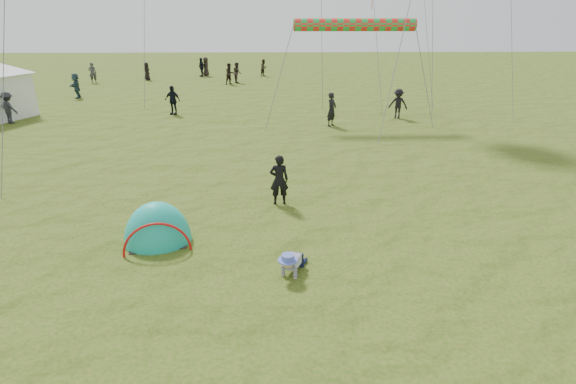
{
  "coord_description": "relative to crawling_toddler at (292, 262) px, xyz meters",
  "views": [
    {
      "loc": [
        0.1,
        -8.3,
        5.37
      ],
      "look_at": [
        0.47,
        2.94,
        1.0
      ],
      "focal_mm": 28.0,
      "sensor_mm": 36.0,
      "label": 1
    }
  ],
  "objects": [
    {
      "name": "crowd_person_1",
      "position": [
        -4.07,
        30.88,
        0.58
      ],
      "size": [
        1.09,
        1.05,
        1.77
      ],
      "primitive_type": "imported",
      "rotation": [
        0.0,
        0.0,
        0.64
      ],
      "color": "black",
      "rests_on": "ground"
    },
    {
      "name": "crowd_person_11",
      "position": [
        -14.39,
        24.22,
        0.56
      ],
      "size": [
        0.73,
        1.65,
        1.72
      ],
      "primitive_type": "imported",
      "rotation": [
        0.0,
        0.0,
        4.85
      ],
      "color": "#28414A",
      "rests_on": "ground"
    },
    {
      "name": "crowd_person_9",
      "position": [
        -18.97,
        23.85,
        0.55
      ],
      "size": [
        1.13,
        1.28,
        1.72
      ],
      "primitive_type": "imported",
      "rotation": [
        0.0,
        0.0,
        1.0
      ],
      "color": "black",
      "rests_on": "ground"
    },
    {
      "name": "crowd_person_13",
      "position": [
        -3.51,
        31.91,
        0.57
      ],
      "size": [
        0.87,
        1.0,
        1.75
      ],
      "primitive_type": "imported",
      "rotation": [
        0.0,
        0.0,
        1.85
      ],
      "color": "#372926",
      "rests_on": "ground"
    },
    {
      "name": "crowd_person_10",
      "position": [
        -11.95,
        33.99,
        0.49
      ],
      "size": [
        0.54,
        0.8,
        1.58
      ],
      "primitive_type": "imported",
      "rotation": [
        0.0,
        0.0,
        1.52
      ],
      "color": "black",
      "rests_on": "ground"
    },
    {
      "name": "crowd_person_8",
      "position": [
        -7.33,
        36.52,
        0.58
      ],
      "size": [
        0.91,
        1.12,
        1.78
      ],
      "primitive_type": "imported",
      "rotation": [
        0.0,
        0.0,
        5.25
      ],
      "color": "black",
      "rests_on": "ground"
    },
    {
      "name": "standing_adult",
      "position": [
        -0.22,
        4.09,
        0.48
      ],
      "size": [
        0.59,
        0.4,
        1.57
      ],
      "primitive_type": "imported",
      "rotation": [
        0.0,
        0.0,
        3.19
      ],
      "color": "black",
      "rests_on": "ground"
    },
    {
      "name": "crowd_person_12",
      "position": [
        2.69,
        14.68,
        0.57
      ],
      "size": [
        0.72,
        0.77,
        1.76
      ],
      "primitive_type": "imported",
      "rotation": [
        0.0,
        0.0,
        0.92
      ],
      "color": "black",
      "rests_on": "ground"
    },
    {
      "name": "crowd_person_4",
      "position": [
        -6.94,
        36.95,
        0.59
      ],
      "size": [
        0.76,
        0.99,
        1.79
      ],
      "primitive_type": "imported",
      "rotation": [
        0.0,
        0.0,
        4.96
      ],
      "color": "black",
      "rests_on": "ground"
    },
    {
      "name": "crowd_person_3",
      "position": [
        -14.65,
        15.91,
        0.53
      ],
      "size": [
        1.24,
        1.01,
        1.68
      ],
      "primitive_type": "imported",
      "rotation": [
        0.0,
        0.0,
        2.71
      ],
      "color": "#26262C",
      "rests_on": "ground"
    },
    {
      "name": "crowd_person_15",
      "position": [
        6.71,
        16.58,
        0.52
      ],
      "size": [
        1.22,
        1.0,
        1.65
      ],
      "primitive_type": "imported",
      "rotation": [
        0.0,
        0.0,
        5.85
      ],
      "color": "black",
      "rests_on": "ground"
    },
    {
      "name": "crowd_person_6",
      "position": [
        -15.35,
        18.31,
        0.54
      ],
      "size": [
        0.57,
        0.71,
        1.69
      ],
      "primitive_type": "imported",
      "rotation": [
        0.0,
        0.0,
        4.42
      ],
      "color": "#27272C",
      "rests_on": "ground"
    },
    {
      "name": "crowd_person_7",
      "position": [
        -1.25,
        36.64,
        0.5
      ],
      "size": [
        0.95,
        0.99,
        1.61
      ],
      "primitive_type": "imported",
      "rotation": [
        0.0,
        0.0,
        0.93
      ],
      "color": "#2F261B",
      "rests_on": "ground"
    },
    {
      "name": "crowd_person_0",
      "position": [
        -16.21,
        32.28,
        0.56
      ],
      "size": [
        0.73,
        0.6,
        1.72
      ],
      "primitive_type": "imported",
      "rotation": [
        0.0,
        0.0,
        3.48
      ],
      "color": "#303237",
      "rests_on": "ground"
    },
    {
      "name": "ground",
      "position": [
        -0.47,
        -0.44,
        -0.31
      ],
      "size": [
        140.0,
        140.0,
        0.0
      ],
      "primitive_type": "plane",
      "color": "#28480D"
    },
    {
      "name": "crowd_person_2",
      "position": [
        -6.3,
        18.03,
        0.54
      ],
      "size": [
        1.07,
        0.74,
        1.69
      ],
      "primitive_type": "imported",
      "rotation": [
        0.0,
        0.0,
        5.92
      ],
      "color": "black",
      "rests_on": "ground"
    },
    {
      "name": "popup_tent",
      "position": [
        -3.36,
        1.65,
        -0.31
      ],
      "size": [
        1.93,
        1.7,
        2.18
      ],
      "primitive_type": "ellipsoid",
      "rotation": [
        0.0,
        0.0,
        0.2
      ],
      "color": "#0F9F8C",
      "rests_on": "ground"
    },
    {
      "name": "crawling_toddler",
      "position": [
        0.0,
        0.0,
        0.0
      ],
      "size": [
        0.84,
        0.96,
        0.61
      ],
      "primitive_type": null,
      "rotation": [
        0.0,
        0.0,
        -0.42
      ],
      "color": "black",
      "rests_on": "ground"
    },
    {
      "name": "rainbow_tube_kite",
      "position": [
        3.86,
        15.73,
        4.73
      ],
      "size": [
        6.3,
        0.64,
        0.64
      ],
      "primitive_type": "cylinder",
      "rotation": [
        0.0,
        1.57,
        0.0
      ],
      "color": "red"
    }
  ]
}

